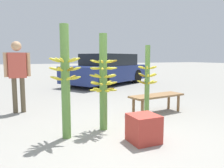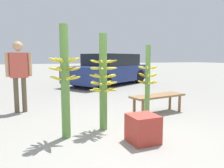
% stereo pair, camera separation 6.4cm
% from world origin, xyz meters
% --- Properties ---
extents(ground_plane, '(80.00, 80.00, 0.00)m').
position_xyz_m(ground_plane, '(0.00, 0.00, 0.00)').
color(ground_plane, gray).
extents(banana_stalk_left, '(0.47, 0.48, 1.72)m').
position_xyz_m(banana_stalk_left, '(-0.73, 0.35, 0.89)').
color(banana_stalk_left, '#5B8C3D').
rests_on(banana_stalk_left, ground_plane).
extents(banana_stalk_center, '(0.48, 0.48, 1.62)m').
position_xyz_m(banana_stalk_center, '(-0.07, 0.49, 0.84)').
color(banana_stalk_center, '#5B8C3D').
rests_on(banana_stalk_center, ground_plane).
extents(banana_stalk_right, '(0.40, 0.39, 1.45)m').
position_xyz_m(banana_stalk_right, '(0.83, 0.54, 0.77)').
color(banana_stalk_right, '#5B8C3D').
rests_on(banana_stalk_right, ground_plane).
extents(vendor_person, '(0.55, 0.21, 1.58)m').
position_xyz_m(vendor_person, '(-1.37, 2.33, 0.96)').
color(vendor_person, brown).
rests_on(vendor_person, ground_plane).
extents(market_bench, '(1.34, 0.58, 0.41)m').
position_xyz_m(market_bench, '(1.42, 1.05, 0.35)').
color(market_bench, olive).
rests_on(market_bench, ground_plane).
extents(parked_car, '(4.57, 3.66, 1.39)m').
position_xyz_m(parked_car, '(2.43, 6.27, 0.67)').
color(parked_car, navy).
rests_on(parked_car, ground_plane).
extents(produce_crate, '(0.41, 0.41, 0.41)m').
position_xyz_m(produce_crate, '(0.26, -0.27, 0.20)').
color(produce_crate, '#B2382D').
rests_on(produce_crate, ground_plane).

